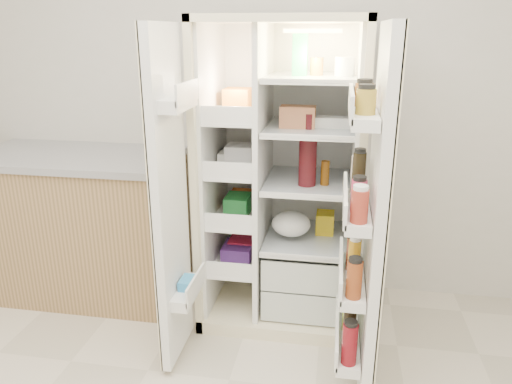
# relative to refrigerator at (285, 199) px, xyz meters

# --- Properties ---
(wall_back) EXTENTS (4.00, 0.02, 2.70)m
(wall_back) POSITION_rel_refrigerator_xyz_m (-0.19, 0.35, 0.61)
(wall_back) COLOR beige
(wall_back) RESTS_ON floor
(refrigerator) EXTENTS (0.92, 0.70, 1.80)m
(refrigerator) POSITION_rel_refrigerator_xyz_m (0.00, 0.00, 0.00)
(refrigerator) COLOR beige
(refrigerator) RESTS_ON floor
(freezer_door) EXTENTS (0.15, 0.40, 1.72)m
(freezer_door) POSITION_rel_refrigerator_xyz_m (-0.52, -0.60, 0.15)
(freezer_door) COLOR white
(freezer_door) RESTS_ON floor
(fridge_door) EXTENTS (0.17, 0.58, 1.72)m
(fridge_door) POSITION_rel_refrigerator_xyz_m (0.46, -0.69, 0.13)
(fridge_door) COLOR white
(fridge_door) RESTS_ON floor
(kitchen_counter) EXTENTS (1.34, 0.71, 0.97)m
(kitchen_counter) POSITION_rel_refrigerator_xyz_m (-1.37, -0.01, -0.26)
(kitchen_counter) COLOR #A27D51
(kitchen_counter) RESTS_ON floor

